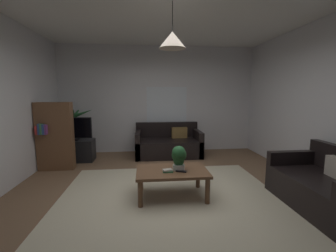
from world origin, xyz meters
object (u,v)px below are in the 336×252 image
(couch_under_window, at_px, (168,145))
(tv, at_px, (73,129))
(couch_right_side, at_px, (326,189))
(book_on_table_0, at_px, (168,171))
(remote_on_table_1, at_px, (179,169))
(potted_plant_on_table, at_px, (179,156))
(remote_on_table_0, at_px, (181,171))
(tv_stand, at_px, (74,151))
(coffee_table, at_px, (172,174))
(potted_palm_corner, at_px, (74,134))
(bookshelf_corner, at_px, (55,136))
(book_on_table_1, at_px, (168,170))
(pendant_lamp, at_px, (172,40))

(couch_under_window, distance_m, tv, 2.32)
(couch_under_window, bearing_deg, couch_right_side, -56.97)
(book_on_table_0, bearing_deg, remote_on_table_1, 30.51)
(couch_right_side, height_order, potted_plant_on_table, couch_right_side)
(remote_on_table_1, relative_size, tv, 0.19)
(remote_on_table_0, relative_size, tv_stand, 0.18)
(book_on_table_0, distance_m, tv_stand, 2.93)
(coffee_table, bearing_deg, potted_palm_corner, 131.30)
(couch_right_side, bearing_deg, potted_plant_on_table, -106.05)
(book_on_table_0, xyz_separation_m, bookshelf_corner, (-2.17, 1.57, 0.27))
(coffee_table, relative_size, remote_on_table_1, 6.69)
(potted_palm_corner, bearing_deg, tv, -75.10)
(couch_under_window, height_order, bookshelf_corner, bookshelf_corner)
(couch_right_side, relative_size, tv_stand, 1.56)
(book_on_table_1, xyz_separation_m, bookshelf_corner, (-2.17, 1.58, 0.25))
(bookshelf_corner, bearing_deg, tv, 71.36)
(remote_on_table_0, bearing_deg, book_on_table_1, -70.40)
(potted_plant_on_table, bearing_deg, tv_stand, 136.38)
(couch_under_window, distance_m, remote_on_table_1, 2.30)
(book_on_table_0, distance_m, book_on_table_1, 0.02)
(bookshelf_corner, height_order, pendant_lamp, pendant_lamp)
(tv_stand, height_order, tv, tv)
(potted_plant_on_table, bearing_deg, remote_on_table_1, 85.12)
(tv_stand, distance_m, pendant_lamp, 3.57)
(potted_plant_on_table, distance_m, bookshelf_corner, 2.78)
(remote_on_table_1, bearing_deg, bookshelf_corner, 152.74)
(book_on_table_0, bearing_deg, remote_on_table_0, -4.98)
(coffee_table, height_order, potted_palm_corner, potted_palm_corner)
(potted_palm_corner, bearing_deg, remote_on_table_1, -47.16)
(couch_right_side, xyz_separation_m, book_on_table_0, (-2.13, 0.48, 0.16))
(remote_on_table_1, height_order, bookshelf_corner, bookshelf_corner)
(book_on_table_0, height_order, tv_stand, tv_stand)
(book_on_table_0, height_order, bookshelf_corner, bookshelf_corner)
(couch_under_window, height_order, couch_right_side, same)
(coffee_table, bearing_deg, couch_under_window, 85.41)
(remote_on_table_0, relative_size, potted_plant_on_table, 0.43)
(tv, xyz_separation_m, potted_palm_corner, (-0.12, 0.44, -0.21))
(remote_on_table_1, height_order, pendant_lamp, pendant_lamp)
(remote_on_table_0, distance_m, tv, 3.08)
(remote_on_table_0, bearing_deg, tv, -110.29)
(book_on_table_0, distance_m, potted_palm_corner, 3.32)
(book_on_table_1, relative_size, pendant_lamp, 0.21)
(couch_under_window, relative_size, bookshelf_corner, 1.17)
(pendant_lamp, bearing_deg, couch_right_side, -15.35)
(potted_plant_on_table, bearing_deg, potted_palm_corner, 132.59)
(couch_right_side, height_order, bookshelf_corner, bookshelf_corner)
(couch_under_window, bearing_deg, pendant_lamp, -94.59)
(remote_on_table_0, relative_size, tv, 0.19)
(potted_plant_on_table, xyz_separation_m, potted_palm_corner, (-2.28, 2.48, -0.06))
(couch_right_side, relative_size, potted_palm_corner, 1.03)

